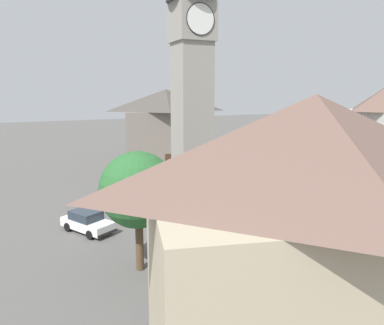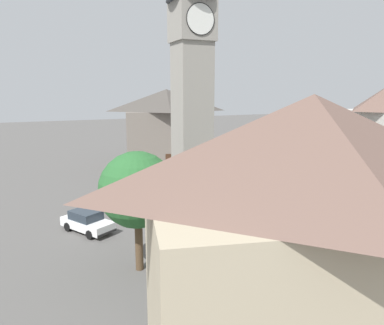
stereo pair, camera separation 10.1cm
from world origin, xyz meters
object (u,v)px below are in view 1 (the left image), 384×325
tree (138,190)px  building_shop_left (166,127)px  lamp_post (255,167)px  car_white_side (121,192)px  clock_tower (192,37)px  car_blue_kerb (278,207)px  building_corner_back (306,258)px  car_silver_kerb (87,221)px  car_red_corner (284,246)px  pedestrian (176,178)px

tree → building_shop_left: (11.54, 26.47, 0.48)m
tree → lamp_post: (12.21, 6.79, -1.14)m
tree → car_white_side: bearing=81.1°
clock_tower → car_blue_kerb: bearing=-33.3°
car_white_side → building_corner_back: size_ratio=0.41×
tree → lamp_post: size_ratio=1.28×
car_silver_kerb → car_white_side: bearing=58.6°
clock_tower → tree: bearing=-131.1°
car_red_corner → building_corner_back: 11.42m
car_blue_kerb → tree: tree is taller
car_silver_kerb → car_white_side: 7.57m
car_silver_kerb → building_shop_left: 24.05m
tree → car_blue_kerb: bearing=17.1°
tree → pedestrian: bearing=61.4°
clock_tower → car_silver_kerb: bearing=-175.0°
car_red_corner → tree: bearing=165.4°
car_silver_kerb → building_corner_back: building_corner_back is taller
tree → lamp_post: 14.02m
car_silver_kerb → car_white_side: size_ratio=1.00×
lamp_post → tree: bearing=-150.9°
car_white_side → tree: bearing=-98.9°
car_red_corner → tree: 9.48m
car_silver_kerb → car_red_corner: (10.20, -9.14, 0.00)m
clock_tower → building_shop_left: bearing=75.6°
tree → lamp_post: tree is taller
clock_tower → building_shop_left: size_ratio=1.92×
clock_tower → car_white_side: size_ratio=5.39×
car_blue_kerb → car_white_side: (-10.46, 9.56, 0.00)m
car_blue_kerb → lamp_post: bearing=97.0°
car_red_corner → pedestrian: 17.63m
lamp_post → building_corner_back: bearing=-120.0°
clock_tower → building_corner_back: bearing=-104.1°
pedestrian → lamp_post: lamp_post is taller
car_silver_kerb → pedestrian: size_ratio=2.61×
building_shop_left → building_corner_back: size_ratio=1.14×
tree → building_corner_back: size_ratio=0.62×
pedestrian → car_silver_kerb: bearing=-140.4°
car_blue_kerb → car_silver_kerb: size_ratio=1.00×
pedestrian → building_shop_left: bearing=74.2°
car_white_side → clock_tower: bearing=-51.1°
building_shop_left → building_corner_back: 38.36m
clock_tower → pedestrian: (1.68, 7.75, -12.93)m
car_red_corner → tree: (-8.36, 2.17, 3.89)m
tree → building_corner_back: 10.93m
building_shop_left → lamp_post: size_ratio=2.33×
car_silver_kerb → lamp_post: bearing=-0.7°
tree → car_red_corner: bearing=-14.6°
tree → lamp_post: bearing=29.1°
car_silver_kerb → pedestrian: pedestrian is taller
lamp_post → car_blue_kerb: bearing=-83.0°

